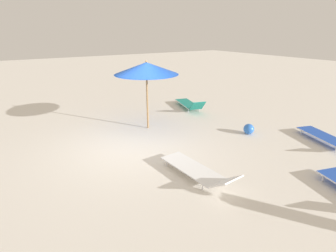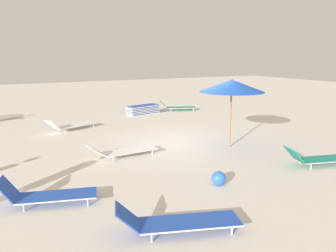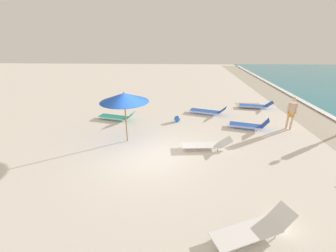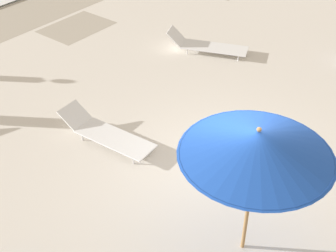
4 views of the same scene
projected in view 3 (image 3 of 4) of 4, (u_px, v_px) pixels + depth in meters
The scene contains 10 objects.
ground_plane at pixel (148, 154), 9.71m from camera, with size 60.00×60.00×0.16m.
beach_umbrella at pixel (124, 98), 9.92m from camera, with size 2.19×2.19×2.40m.
sun_lounger_under_umbrella at pixel (254, 229), 5.63m from camera, with size 1.39×2.28×0.57m.
sun_lounger_beside_umbrella at pixel (206, 144), 9.93m from camera, with size 0.76×2.23×0.50m.
sun_lounger_near_water_left at pixel (250, 125), 12.04m from camera, with size 1.13×2.06×0.63m.
sun_lounger_near_water_right at pixel (208, 111), 14.22m from camera, with size 1.29×2.33×0.56m.
sun_lounger_mid_beach_solo at pixel (117, 116), 13.24m from camera, with size 1.16×2.31×0.59m.
sun_lounger_mid_beach_pair_a at pixel (256, 105), 15.32m from camera, with size 0.98×2.22×0.53m.
beachgoer_strolling_adult at pixel (292, 111), 11.67m from camera, with size 0.27×0.43×1.76m.
beach_ball at pixel (177, 119), 12.99m from camera, with size 0.36×0.36×0.36m.
Camera 3 is at (8.47, 1.21, 4.76)m, focal length 24.00 mm.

